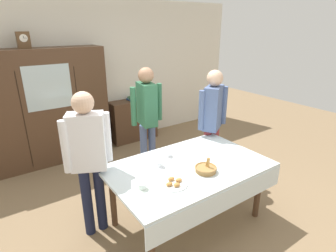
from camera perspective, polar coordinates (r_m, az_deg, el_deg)
ground_plane at (r=3.63m, az=1.89°, el=-17.53°), size 12.00×12.00×0.00m
back_wall at (r=5.30m, az=-15.55°, el=10.18°), size 6.40×0.10×2.70m
dining_table at (r=3.10m, az=4.68°, el=-10.01°), size 1.79×1.13×0.76m
wall_cabinet at (r=4.88m, az=-23.84°, el=3.54°), size 1.89×0.46×1.91m
mantel_clock at (r=4.68m, az=-28.25°, el=15.72°), size 0.18×0.11×0.24m
bookshelf_low at (r=5.56m, az=-7.32°, el=1.28°), size 0.94×0.35×0.83m
book_stack at (r=5.43m, az=-7.53°, el=5.74°), size 0.18×0.24×0.07m
tea_cup_far_right at (r=3.02m, az=-1.74°, el=-8.19°), size 0.13×0.13×0.06m
tea_cup_mid_left at (r=2.66m, az=-5.41°, el=-12.64°), size 0.13×0.13×0.06m
tea_cup_mid_right at (r=3.25m, az=0.06°, el=-6.07°), size 0.13×0.13×0.06m
bread_basket at (r=2.96m, az=7.98°, el=-8.94°), size 0.24×0.24×0.16m
pastry_plate at (r=2.73m, az=1.23°, el=-11.98°), size 0.28×0.28×0.05m
spoon_far_right at (r=3.08m, az=2.53°, el=-8.13°), size 0.12×0.02×0.01m
spoon_mid_left at (r=3.44m, az=9.30°, el=-5.22°), size 0.12×0.02×0.01m
spoon_center at (r=3.41m, az=5.83°, el=-5.22°), size 0.12×0.02×0.01m
person_beside_shelf at (r=2.93m, az=-16.48°, el=-5.32°), size 0.52×0.34×1.64m
person_behind_table_left at (r=3.91m, az=9.42°, el=2.16°), size 0.52×0.36×1.67m
person_behind_table_right at (r=4.02m, az=-4.46°, el=3.00°), size 0.52×0.39×1.69m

